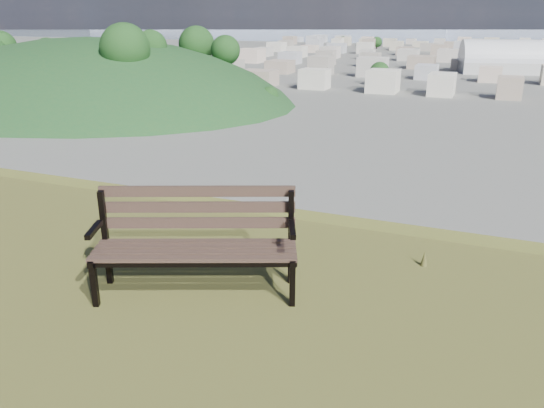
% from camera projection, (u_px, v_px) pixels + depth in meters
% --- Properties ---
extents(park_bench, '(2.06, 1.33, 1.03)m').
position_uv_depth(park_bench, '(196.00, 236.00, 5.25)').
color(park_bench, '#423026').
rests_on(park_bench, hilltop_mesa).
extents(arena, '(53.23, 31.63, 21.02)m').
position_uv_depth(arena, '(513.00, 63.00, 261.44)').
color(arena, '#BAB9B5').
rests_on(arena, ground).
extents(green_wooded_hill, '(161.26, 129.01, 80.63)m').
position_uv_depth(green_wooded_hill, '(93.00, 100.00, 179.24)').
color(green_wooded_hill, '#173F1C').
rests_on(green_wooded_hill, ground).
extents(city_blocks, '(395.00, 361.00, 7.00)m').
position_uv_depth(city_blocks, '(490.00, 52.00, 355.22)').
color(city_blocks, beige).
rests_on(city_blocks, ground).
extents(city_trees, '(406.52, 387.20, 9.98)m').
position_uv_depth(city_trees, '(438.00, 57.00, 298.33)').
color(city_trees, '#34221A').
rests_on(city_trees, ground).
extents(bay_water, '(2400.00, 700.00, 0.12)m').
position_uv_depth(bay_water, '(496.00, 34.00, 797.25)').
color(bay_water, gray).
rests_on(bay_water, ground).
extents(far_hills, '(2050.00, 340.00, 60.00)m').
position_uv_depth(far_hills, '(471.00, 15.00, 1248.77)').
color(far_hills, '#929AB5').
rests_on(far_hills, ground).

